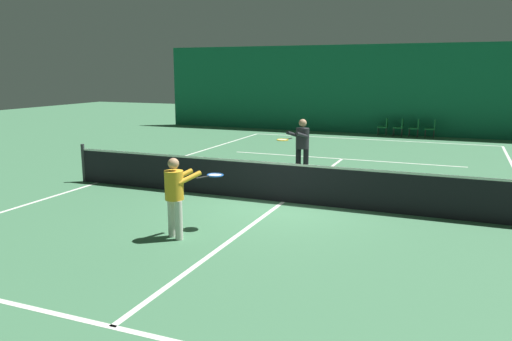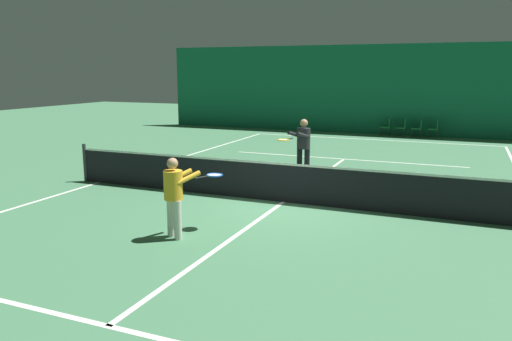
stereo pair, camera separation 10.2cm
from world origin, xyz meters
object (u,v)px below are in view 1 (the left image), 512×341
at_px(tennis_net, 283,181).
at_px(player_far, 302,143).
at_px(courtside_chair_3, 432,127).
at_px(courtside_chair_0, 384,126).
at_px(courtside_chair_2, 416,127).
at_px(courtside_chair_1, 400,126).
at_px(player_near, 176,191).

relative_size(tennis_net, player_far, 7.06).
distance_m(player_far, courtside_chair_3, 11.04).
distance_m(courtside_chair_0, courtside_chair_2, 1.44).
relative_size(tennis_net, courtside_chair_1, 14.29).
relative_size(courtside_chair_1, courtside_chair_2, 1.00).
height_order(player_near, courtside_chair_1, player_near).
xyz_separation_m(courtside_chair_0, courtside_chair_2, (1.44, 0.00, 0.00)).
bearing_deg(player_far, courtside_chair_2, -175.94).
bearing_deg(player_far, player_near, 11.78).
bearing_deg(player_far, courtside_chair_0, -168.32).
bearing_deg(courtside_chair_0, tennis_net, -1.79).
bearing_deg(courtside_chair_3, tennis_net, -10.80).
distance_m(player_near, courtside_chair_3, 17.14).
distance_m(tennis_net, courtside_chair_3, 13.82).
bearing_deg(player_near, courtside_chair_1, 18.76).
xyz_separation_m(player_near, courtside_chair_3, (3.58, 16.76, -0.40)).
height_order(courtside_chair_0, courtside_chair_2, same).
height_order(tennis_net, courtside_chair_0, tennis_net).
bearing_deg(courtside_chair_2, courtside_chair_0, -90.00).
bearing_deg(tennis_net, courtside_chair_2, 82.16).
height_order(tennis_net, player_near, player_near).
relative_size(tennis_net, courtside_chair_2, 14.29).
height_order(player_far, courtside_chair_1, player_far).
bearing_deg(tennis_net, player_far, 99.09).
bearing_deg(courtside_chair_3, player_near, -12.06).
distance_m(courtside_chair_1, courtside_chair_3, 1.44).
xyz_separation_m(tennis_net, courtside_chair_2, (1.87, 13.57, -0.03)).
xyz_separation_m(courtside_chair_0, courtside_chair_1, (0.72, 0.00, 0.00)).
distance_m(player_near, player_far, 6.19).
height_order(tennis_net, player_far, player_far).
height_order(player_near, courtside_chair_2, player_near).
xyz_separation_m(courtside_chair_1, courtside_chair_3, (1.44, 0.00, 0.00)).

